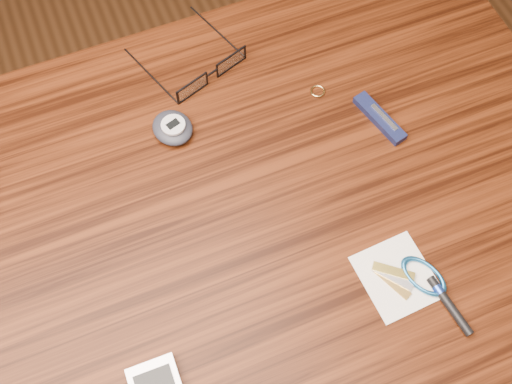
% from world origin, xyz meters
% --- Properties ---
extents(ground, '(3.80, 3.80, 0.00)m').
position_xyz_m(ground, '(0.00, 0.00, 0.00)').
color(ground, '#472814').
rests_on(ground, ground).
extents(desk, '(1.00, 0.70, 0.75)m').
position_xyz_m(desk, '(0.00, 0.00, 0.65)').
color(desk, '#3A1809').
rests_on(desk, ground).
extents(eyeglasses, '(0.17, 0.17, 0.03)m').
position_xyz_m(eyeglasses, '(0.03, 0.23, 0.76)').
color(eyeglasses, black).
rests_on(eyeglasses, desk).
extents(gold_ring, '(0.03, 0.03, 0.00)m').
position_xyz_m(gold_ring, '(0.17, 0.14, 0.75)').
color(gold_ring, tan).
rests_on(gold_ring, desk).
extents(pedometer, '(0.07, 0.08, 0.03)m').
position_xyz_m(pedometer, '(-0.05, 0.15, 0.76)').
color(pedometer, black).
rests_on(pedometer, desk).
extents(notepad_keys, '(0.11, 0.10, 0.01)m').
position_xyz_m(notepad_keys, '(0.16, -0.17, 0.75)').
color(notepad_keys, silver).
rests_on(notepad_keys, desk).
extents(pocket_knife, '(0.04, 0.10, 0.01)m').
position_xyz_m(pocket_knife, '(0.23, 0.06, 0.76)').
color(pocket_knife, '#131838').
rests_on(pocket_knife, desk).
extents(black_blue_pen, '(0.02, 0.08, 0.01)m').
position_xyz_m(black_blue_pen, '(0.18, -0.22, 0.76)').
color(black_blue_pen, black).
rests_on(black_blue_pen, desk).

